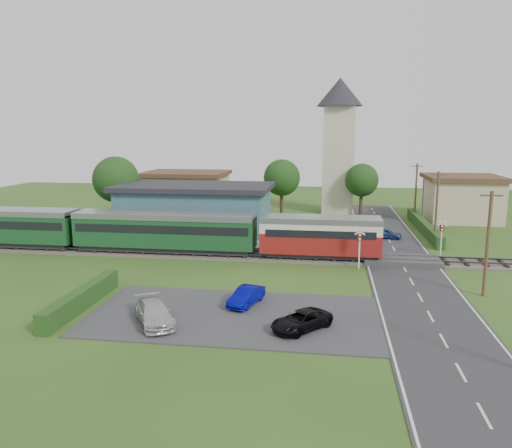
# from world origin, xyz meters

# --- Properties ---
(ground) EXTENTS (120.00, 120.00, 0.00)m
(ground) POSITION_xyz_m (0.00, 0.00, 0.00)
(ground) COLOR #2D4C19
(railway_track) EXTENTS (76.00, 3.20, 0.49)m
(railway_track) POSITION_xyz_m (0.00, 2.00, 0.11)
(railway_track) COLOR #4C443D
(railway_track) RESTS_ON ground
(road) EXTENTS (6.00, 70.00, 0.05)m
(road) POSITION_xyz_m (10.00, 0.00, 0.03)
(road) COLOR #28282B
(road) RESTS_ON ground
(car_park) EXTENTS (17.00, 9.00, 0.08)m
(car_park) POSITION_xyz_m (-1.50, -12.00, 0.04)
(car_park) COLOR #333335
(car_park) RESTS_ON ground
(crossing_deck) EXTENTS (6.20, 3.40, 0.45)m
(crossing_deck) POSITION_xyz_m (10.00, 2.00, 0.23)
(crossing_deck) COLOR #333335
(crossing_deck) RESTS_ON ground
(platform) EXTENTS (30.00, 3.00, 0.45)m
(platform) POSITION_xyz_m (-10.00, 5.20, 0.23)
(platform) COLOR gray
(platform) RESTS_ON ground
(equipment_hut) EXTENTS (2.30, 2.30, 2.55)m
(equipment_hut) POSITION_xyz_m (-18.00, 5.20, 1.75)
(equipment_hut) COLOR beige
(equipment_hut) RESTS_ON platform
(station_building) EXTENTS (16.00, 9.00, 5.30)m
(station_building) POSITION_xyz_m (-10.00, 10.99, 2.69)
(station_building) COLOR #335C6D
(station_building) RESTS_ON ground
(train) EXTENTS (43.20, 2.90, 3.40)m
(train) POSITION_xyz_m (-13.49, 2.00, 2.18)
(train) COLOR #232328
(train) RESTS_ON ground
(church_tower) EXTENTS (6.00, 6.00, 17.60)m
(church_tower) POSITION_xyz_m (5.00, 28.00, 10.23)
(church_tower) COLOR beige
(church_tower) RESTS_ON ground
(house_west) EXTENTS (10.80, 8.80, 5.50)m
(house_west) POSITION_xyz_m (-15.00, 25.00, 2.79)
(house_west) COLOR tan
(house_west) RESTS_ON ground
(house_east) EXTENTS (8.80, 8.80, 5.50)m
(house_east) POSITION_xyz_m (20.00, 24.00, 2.80)
(house_east) COLOR tan
(house_east) RESTS_ON ground
(hedge_carpark) EXTENTS (0.80, 9.00, 1.20)m
(hedge_carpark) POSITION_xyz_m (-11.00, -12.00, 0.60)
(hedge_carpark) COLOR #193814
(hedge_carpark) RESTS_ON ground
(hedge_roadside) EXTENTS (0.80, 18.00, 1.20)m
(hedge_roadside) POSITION_xyz_m (14.20, 16.00, 0.60)
(hedge_roadside) COLOR #193814
(hedge_roadside) RESTS_ON ground
(hedge_station) EXTENTS (22.00, 0.80, 1.30)m
(hedge_station) POSITION_xyz_m (-10.00, 15.50, 0.65)
(hedge_station) COLOR #193814
(hedge_station) RESTS_ON ground
(tree_a) EXTENTS (5.20, 5.20, 8.00)m
(tree_a) POSITION_xyz_m (-20.00, 14.00, 5.38)
(tree_a) COLOR #332316
(tree_a) RESTS_ON ground
(tree_b) EXTENTS (4.60, 4.60, 7.34)m
(tree_b) POSITION_xyz_m (-2.00, 23.00, 5.02)
(tree_b) COLOR #332316
(tree_b) RESTS_ON ground
(tree_c) EXTENTS (4.20, 4.20, 6.78)m
(tree_c) POSITION_xyz_m (8.00, 25.00, 4.65)
(tree_c) COLOR #332316
(tree_c) RESTS_ON ground
(utility_pole_b) EXTENTS (1.40, 0.22, 7.00)m
(utility_pole_b) POSITION_xyz_m (14.20, -6.00, 3.63)
(utility_pole_b) COLOR #473321
(utility_pole_b) RESTS_ON ground
(utility_pole_c) EXTENTS (1.40, 0.22, 7.00)m
(utility_pole_c) POSITION_xyz_m (14.20, 10.00, 3.63)
(utility_pole_c) COLOR #473321
(utility_pole_c) RESTS_ON ground
(utility_pole_d) EXTENTS (1.40, 0.22, 7.00)m
(utility_pole_d) POSITION_xyz_m (14.20, 22.00, 3.63)
(utility_pole_d) COLOR #473321
(utility_pole_d) RESTS_ON ground
(crossing_signal_near) EXTENTS (0.84, 0.28, 3.28)m
(crossing_signal_near) POSITION_xyz_m (6.40, -0.41, 2.14)
(crossing_signal_near) COLOR silver
(crossing_signal_near) RESTS_ON ground
(crossing_signal_far) EXTENTS (0.84, 0.28, 3.28)m
(crossing_signal_far) POSITION_xyz_m (13.60, 4.39, 2.14)
(crossing_signal_far) COLOR silver
(crossing_signal_far) RESTS_ON ground
(streetlamp_west) EXTENTS (0.30, 0.30, 5.15)m
(streetlamp_west) POSITION_xyz_m (-22.00, 20.00, 3.04)
(streetlamp_west) COLOR #3F3F47
(streetlamp_west) RESTS_ON ground
(streetlamp_east) EXTENTS (0.30, 0.30, 5.15)m
(streetlamp_east) POSITION_xyz_m (16.00, 27.00, 3.04)
(streetlamp_east) COLOR #3F3F47
(streetlamp_east) RESTS_ON ground
(car_on_road) EXTENTS (3.23, 1.75, 1.04)m
(car_on_road) POSITION_xyz_m (9.74, 11.48, 0.57)
(car_on_road) COLOR navy
(car_on_road) RESTS_ON road
(car_park_blue) EXTENTS (2.07, 3.53, 1.10)m
(car_park_blue) POSITION_xyz_m (-1.02, -10.11, 0.63)
(car_park_blue) COLOR #020486
(car_park_blue) RESTS_ON car_park
(car_park_silver) EXTENTS (3.66, 4.52, 1.23)m
(car_park_silver) POSITION_xyz_m (-5.64, -13.95, 0.69)
(car_park_silver) COLOR #B7B7B7
(car_park_silver) RESTS_ON car_park
(car_park_dark) EXTENTS (3.70, 3.90, 1.02)m
(car_park_dark) POSITION_xyz_m (2.60, -13.63, 0.59)
(car_park_dark) COLOR black
(car_park_dark) RESTS_ON car_park
(pedestrian_near) EXTENTS (0.77, 0.66, 1.77)m
(pedestrian_near) POSITION_xyz_m (-1.53, 4.94, 1.34)
(pedestrian_near) COLOR gray
(pedestrian_near) RESTS_ON platform
(pedestrian_far) EXTENTS (0.79, 0.96, 1.83)m
(pedestrian_far) POSITION_xyz_m (-16.16, 5.32, 1.37)
(pedestrian_far) COLOR gray
(pedestrian_far) RESTS_ON platform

